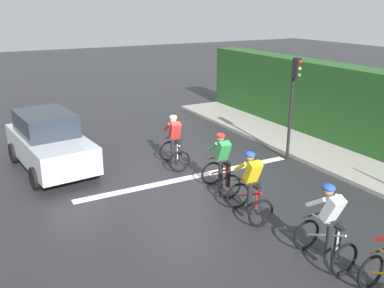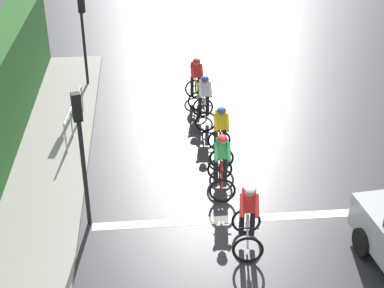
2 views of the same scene
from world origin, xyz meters
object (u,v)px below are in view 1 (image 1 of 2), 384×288
cyclist_second (328,227)px  traffic_light_near_crossing (294,94)px  cyclist_mid (251,187)px  cyclist_trailing (175,143)px  cyclist_fourth (222,165)px  car_silver (49,142)px

cyclist_second → traffic_light_near_crossing: 6.08m
cyclist_mid → traffic_light_near_crossing: (-3.52, -2.65, 1.43)m
cyclist_second → cyclist_trailing: (0.28, -6.14, 0.00)m
cyclist_second → cyclist_fourth: (0.01, -3.83, 0.00)m
cyclist_trailing → car_silver: 3.87m
car_silver → traffic_light_near_crossing: bearing=157.1°
cyclist_mid → cyclist_fourth: same height
cyclist_trailing → traffic_light_near_crossing: size_ratio=0.50×
cyclist_second → cyclist_fourth: size_ratio=1.00×
cyclist_fourth → traffic_light_near_crossing: traffic_light_near_crossing is taller
cyclist_fourth → car_silver: (3.72, -4.05, 0.08)m
cyclist_second → car_silver: size_ratio=0.39×
car_silver → cyclist_trailing: bearing=153.3°
cyclist_fourth → car_silver: bearing=-47.4°
cyclist_mid → car_silver: 6.64m
cyclist_trailing → traffic_light_near_crossing: bearing=160.9°
cyclist_trailing → cyclist_mid: bearing=91.1°
cyclist_second → cyclist_trailing: 6.15m
cyclist_mid → cyclist_trailing: 3.90m
cyclist_mid → cyclist_fourth: 1.60m
cyclist_second → traffic_light_near_crossing: bearing=-124.1°
cyclist_mid → cyclist_trailing: same height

